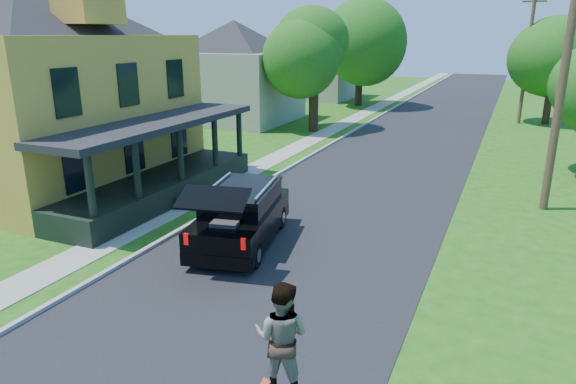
% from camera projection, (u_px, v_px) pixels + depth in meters
% --- Properties ---
extents(ground, '(140.00, 140.00, 0.00)m').
position_uv_depth(ground, '(239.00, 303.00, 12.47)').
color(ground, '#215010').
rests_on(ground, ground).
extents(street, '(8.00, 120.00, 0.02)m').
position_uv_depth(street, '(405.00, 146.00, 29.96)').
color(street, black).
rests_on(street, ground).
extents(curb, '(0.15, 120.00, 0.12)m').
position_uv_depth(curb, '(339.00, 140.00, 31.52)').
color(curb, '#9D9D98').
rests_on(curb, ground).
extents(sidewalk, '(1.30, 120.00, 0.03)m').
position_uv_depth(sidewalk, '(316.00, 138.00, 32.11)').
color(sidewalk, gray).
rests_on(sidewalk, ground).
extents(front_walk, '(6.50, 1.20, 0.03)m').
position_uv_depth(front_walk, '(109.00, 191.00, 21.37)').
color(front_walk, gray).
rests_on(front_walk, ground).
extents(main_house, '(15.56, 15.56, 10.10)m').
position_uv_depth(main_house, '(34.00, 67.00, 21.18)').
color(main_house, gold).
rests_on(main_house, ground).
extents(neighbor_house_mid, '(12.78, 12.78, 8.30)m').
position_uv_depth(neighbor_house_mid, '(235.00, 63.00, 37.41)').
color(neighbor_house_mid, '#A6A493').
rests_on(neighbor_house_mid, ground).
extents(neighbor_house_far, '(12.78, 12.78, 8.30)m').
position_uv_depth(neighbor_house_far, '(313.00, 55.00, 51.40)').
color(neighbor_house_far, '#A6A493').
rests_on(neighbor_house_far, ground).
extents(black_suv, '(2.90, 5.44, 2.40)m').
position_uv_depth(black_suv, '(241.00, 216.00, 15.71)').
color(black_suv, black).
rests_on(black_suv, ground).
extents(skateboarder, '(1.03, 0.84, 1.97)m').
position_uv_depth(skateboarder, '(282.00, 337.00, 8.45)').
color(skateboarder, black).
rests_on(skateboarder, ground).
extents(tree_left_mid, '(6.38, 6.41, 8.74)m').
position_uv_depth(tree_left_mid, '(314.00, 44.00, 32.80)').
color(tree_left_mid, black).
rests_on(tree_left_mid, ground).
extents(tree_left_far, '(8.96, 9.09, 10.37)m').
position_uv_depth(tree_left_far, '(361.00, 31.00, 44.99)').
color(tree_left_far, black).
rests_on(tree_left_far, ground).
extents(tree_right_mid, '(5.43, 5.36, 8.03)m').
position_uv_depth(tree_right_mid, '(555.00, 51.00, 35.60)').
color(tree_right_mid, black).
rests_on(tree_right_mid, ground).
extents(tree_right_far, '(5.92, 6.21, 8.03)m').
position_uv_depth(tree_right_far, '(551.00, 42.00, 51.86)').
color(tree_right_far, black).
rests_on(tree_right_far, ground).
extents(utility_pole_near, '(1.77, 0.65, 9.62)m').
position_uv_depth(utility_pole_near, '(564.00, 73.00, 17.67)').
color(utility_pole_near, '#4D3524').
rests_on(utility_pole_near, ground).
extents(utility_pole_far, '(1.53, 0.25, 8.95)m').
position_uv_depth(utility_pole_far, '(527.00, 58.00, 36.04)').
color(utility_pole_far, '#4D3524').
rests_on(utility_pole_far, ground).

